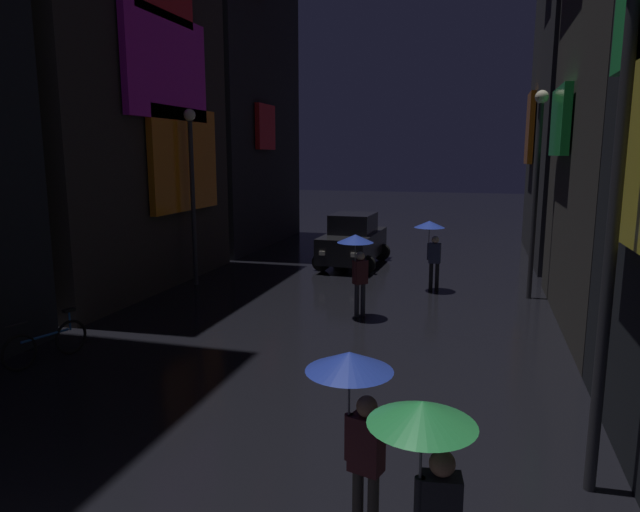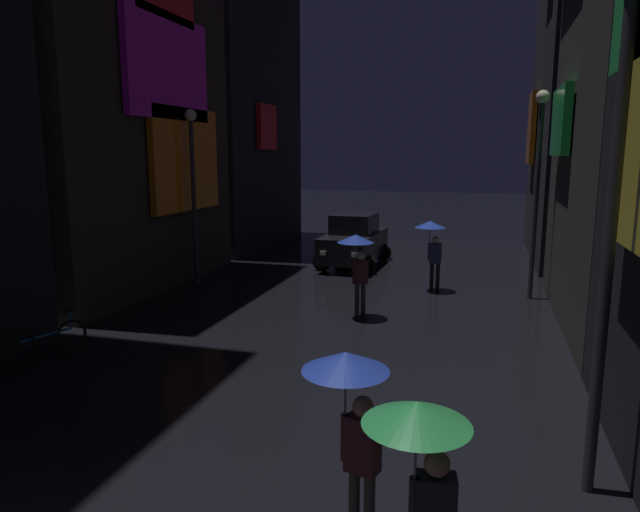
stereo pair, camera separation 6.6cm
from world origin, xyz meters
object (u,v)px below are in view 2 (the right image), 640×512
at_px(pedestrian_midstreet_left_blue, 351,395).
at_px(pedestrian_midstreet_centre_green, 423,453).
at_px(bicycle_parked_at_storefront, 47,342).
at_px(streetlamp_right_far, 538,172).
at_px(pedestrian_foreground_right_blue, 432,236).
at_px(car_distant, 354,241).
at_px(pedestrian_near_crossing_blue, 357,252).
at_px(streetlamp_right_near, 616,170).
at_px(streetlamp_left_far, 193,176).

relative_size(pedestrian_midstreet_left_blue, pedestrian_midstreet_centre_green, 1.00).
height_order(bicycle_parked_at_storefront, streetlamp_right_far, streetlamp_right_far).
relative_size(pedestrian_foreground_right_blue, pedestrian_midstreet_left_blue, 1.00).
bearing_deg(pedestrian_foreground_right_blue, pedestrian_midstreet_centre_green, -85.27).
distance_m(pedestrian_foreground_right_blue, car_distant, 4.53).
bearing_deg(pedestrian_near_crossing_blue, streetlamp_right_near, -56.47).
relative_size(pedestrian_foreground_right_blue, bicycle_parked_at_storefront, 1.20).
height_order(pedestrian_midstreet_left_blue, streetlamp_left_far, streetlamp_left_far).
relative_size(pedestrian_midstreet_centre_green, streetlamp_right_far, 0.37).
bearing_deg(streetlamp_right_near, streetlamp_left_far, 138.68).
xyz_separation_m(pedestrian_near_crossing_blue, streetlamp_right_far, (4.35, 3.23, 1.91)).
bearing_deg(pedestrian_foreground_right_blue, streetlamp_left_far, -170.97).
xyz_separation_m(pedestrian_foreground_right_blue, pedestrian_midstreet_left_blue, (0.23, -11.67, 0.00)).
bearing_deg(streetlamp_right_near, pedestrian_near_crossing_blue, 123.53).
distance_m(pedestrian_midstreet_centre_green, streetlamp_left_far, 14.22).
height_order(pedestrian_midstreet_centre_green, streetlamp_right_far, streetlamp_right_far).
height_order(pedestrian_midstreet_centre_green, streetlamp_right_near, streetlamp_right_near).
relative_size(car_distant, streetlamp_right_near, 0.66).
height_order(pedestrian_midstreet_left_blue, pedestrian_midstreet_centre_green, same).
relative_size(pedestrian_midstreet_left_blue, pedestrian_near_crossing_blue, 1.00).
distance_m(car_distant, streetlamp_left_far, 6.49).
xyz_separation_m(pedestrian_midstreet_centre_green, streetlamp_right_near, (1.78, 2.68, 2.23)).
bearing_deg(pedestrian_midstreet_left_blue, car_distant, 102.48).
xyz_separation_m(pedestrian_foreground_right_blue, streetlamp_left_far, (-7.18, -1.14, 1.72)).
relative_size(streetlamp_left_far, streetlamp_right_far, 0.94).
distance_m(streetlamp_right_near, streetlamp_left_far, 13.33).
distance_m(pedestrian_foreground_right_blue, pedestrian_midstreet_left_blue, 11.68).
bearing_deg(bicycle_parked_at_storefront, pedestrian_midstreet_left_blue, -27.16).
xyz_separation_m(pedestrian_near_crossing_blue, streetlamp_right_near, (4.35, -6.56, 2.23)).
bearing_deg(car_distant, pedestrian_near_crossing_blue, -76.82).
height_order(pedestrian_near_crossing_blue, streetlamp_left_far, streetlamp_left_far).
height_order(pedestrian_midstreet_left_blue, streetlamp_right_far, streetlamp_right_far).
bearing_deg(bicycle_parked_at_storefront, streetlamp_left_far, 93.34).
xyz_separation_m(pedestrian_midstreet_left_blue, streetlamp_right_near, (2.59, 1.74, 2.23)).
relative_size(streetlamp_right_near, streetlamp_right_far, 1.10).
relative_size(pedestrian_midstreet_left_blue, streetlamp_left_far, 0.39).
height_order(pedestrian_midstreet_left_blue, pedestrian_near_crossing_blue, same).
height_order(pedestrian_foreground_right_blue, pedestrian_midstreet_left_blue, same).
xyz_separation_m(car_distant, streetlamp_left_far, (-4.10, -4.39, 2.46)).
height_order(pedestrian_near_crossing_blue, streetlamp_right_near, streetlamp_right_near).
bearing_deg(pedestrian_near_crossing_blue, car_distant, 103.18).
distance_m(pedestrian_foreground_right_blue, streetlamp_right_near, 10.56).
xyz_separation_m(pedestrian_midstreet_centre_green, car_distant, (-4.12, 15.86, -0.74)).
bearing_deg(pedestrian_midstreet_left_blue, bicycle_parked_at_storefront, 152.84).
height_order(bicycle_parked_at_storefront, streetlamp_right_near, streetlamp_right_near).
bearing_deg(streetlamp_right_near, pedestrian_foreground_right_blue, 105.85).
bearing_deg(streetlamp_left_far, pedestrian_midstreet_left_blue, -54.89).
distance_m(pedestrian_foreground_right_blue, streetlamp_left_far, 7.47).
bearing_deg(streetlamp_left_far, car_distant, 46.92).
relative_size(pedestrian_near_crossing_blue, car_distant, 0.51).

